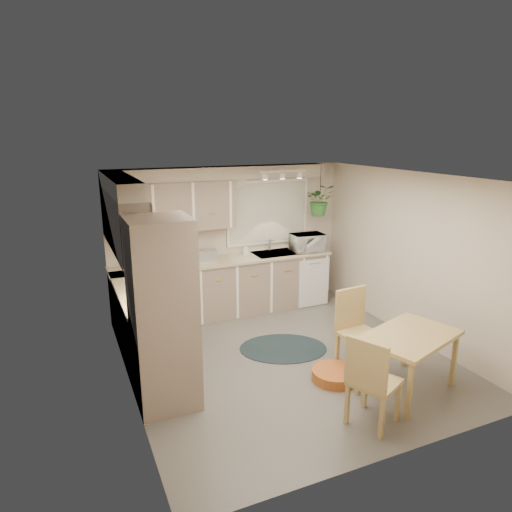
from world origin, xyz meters
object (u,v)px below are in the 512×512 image
chair_left (375,379)px  pet_bed (335,375)px  braided_rug (283,348)px  dining_table (408,362)px  chair_back (361,333)px  microwave (308,241)px

chair_left → pet_bed: size_ratio=1.79×
chair_left → braided_rug: 1.92m
dining_table → chair_left: 0.84m
chair_back → microwave: bearing=-109.2°
chair_back → chair_left: bearing=55.5°
chair_left → pet_bed: 0.98m
braided_rug → pet_bed: pet_bed is taller
dining_table → chair_back: bearing=111.5°
braided_rug → chair_back: bearing=-56.5°
chair_back → pet_bed: bearing=4.5°
chair_left → microwave: bearing=136.0°
dining_table → microwave: microwave is taller
pet_bed → microwave: bearing=68.1°
chair_left → chair_back: chair_back is taller
dining_table → braided_rug: 1.76m
dining_table → pet_bed: 0.87m
braided_rug → microwave: bearing=50.6°
chair_back → pet_bed: chair_back is taller
dining_table → braided_rug: dining_table is taller
braided_rug → microwave: size_ratio=2.22×
chair_left → braided_rug: bearing=157.1°
pet_bed → microwave: size_ratio=1.01×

